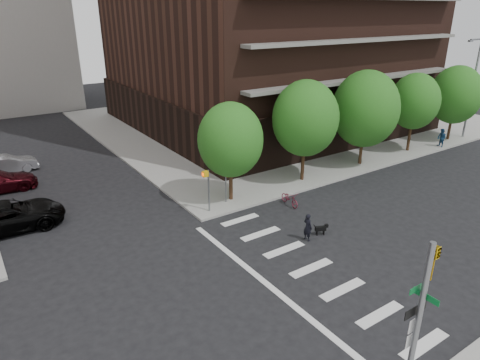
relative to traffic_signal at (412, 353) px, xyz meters
name	(u,v)px	position (x,y,z in m)	size (l,w,h in m)	color
ground	(260,290)	(0.47, 7.49, -2.70)	(120.00, 120.00, 0.00)	black
sidewalk_ne	(282,119)	(20.97, 30.99, -2.62)	(39.00, 33.00, 0.15)	gray
crosswalk	(298,273)	(2.68, 7.49, -2.69)	(3.85, 13.00, 0.01)	silver
tree_a	(230,140)	(4.47, 15.99, 1.35)	(4.00, 4.00, 5.90)	#301E11
tree_b	(305,119)	(10.47, 15.99, 1.85)	(4.50, 4.50, 6.65)	#301E11
tree_c	(365,109)	(16.47, 15.99, 1.75)	(5.00, 5.00, 6.80)	#301E11
tree_d	(415,101)	(22.47, 15.99, 1.64)	(4.00, 4.00, 6.20)	#301E11
tree_e	(456,95)	(28.47, 15.99, 1.55)	(4.50, 4.50, 6.35)	#301E11
traffic_signal	(412,353)	(0.00, 0.00, 0.00)	(0.90, 0.75, 6.00)	slate
pedestrian_signal	(212,183)	(2.79, 15.42, -0.84)	(2.18, 0.67, 2.60)	slate
streetlamp	(473,82)	(30.29, 15.69, 2.59)	(2.14, 0.22, 9.00)	slate
parked_car_black	(8,216)	(-7.73, 19.66, -1.88)	(5.86, 2.70, 1.63)	black
parked_car_silver	(7,164)	(-6.57, 29.49, -2.01)	(4.17, 1.45, 1.37)	#B8B9C0
scooter	(290,198)	(7.18, 13.46, -2.25)	(0.59, 1.69, 0.89)	maroon
dog_walker	(308,227)	(5.13, 9.61, -1.94)	(0.36, 0.55, 1.52)	black
dog	(321,228)	(6.13, 9.59, -2.32)	(0.71, 0.44, 0.61)	black
pedestrian_far	(442,138)	(25.69, 14.99, -1.75)	(0.60, 0.78, 1.60)	navy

